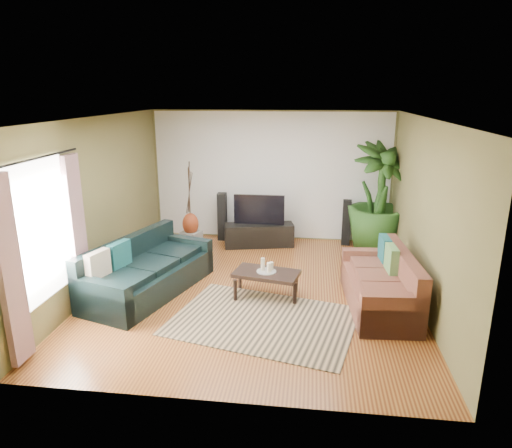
% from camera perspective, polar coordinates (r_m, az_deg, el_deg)
% --- Properties ---
extents(floor, '(5.50, 5.50, 0.00)m').
position_cam_1_polar(floor, '(7.39, -0.19, -8.27)').
color(floor, '#9D5E28').
rests_on(floor, ground).
extents(ceiling, '(5.50, 5.50, 0.00)m').
position_cam_1_polar(ceiling, '(6.73, -0.22, 13.11)').
color(ceiling, white).
rests_on(ceiling, ground).
extents(wall_back, '(5.00, 0.00, 5.00)m').
position_cam_1_polar(wall_back, '(9.61, 1.89, 5.98)').
color(wall_back, brown).
rests_on(wall_back, ground).
extents(wall_front, '(5.00, 0.00, 5.00)m').
position_cam_1_polar(wall_front, '(4.37, -4.82, -7.08)').
color(wall_front, brown).
rests_on(wall_front, ground).
extents(wall_left, '(0.00, 5.50, 5.50)m').
position_cam_1_polar(wall_left, '(7.66, -19.11, 2.39)').
color(wall_left, brown).
rests_on(wall_left, ground).
extents(wall_right, '(0.00, 5.50, 5.50)m').
position_cam_1_polar(wall_right, '(7.08, 20.30, 1.17)').
color(wall_right, brown).
rests_on(wall_right, ground).
extents(backwall_panel, '(4.90, 0.00, 4.90)m').
position_cam_1_polar(backwall_panel, '(9.60, 1.88, 5.97)').
color(backwall_panel, white).
rests_on(backwall_panel, ground).
extents(window_pane, '(0.00, 1.80, 1.80)m').
position_cam_1_polar(window_pane, '(6.29, -25.24, -0.74)').
color(window_pane, white).
rests_on(window_pane, ground).
extents(curtain_near, '(0.08, 0.35, 2.20)m').
position_cam_1_polar(curtain_near, '(5.76, -28.40, -5.32)').
color(curtain_near, gray).
rests_on(curtain_near, ground).
extents(curtain_far, '(0.08, 0.35, 2.20)m').
position_cam_1_polar(curtain_far, '(6.95, -21.44, -0.93)').
color(curtain_far, gray).
rests_on(curtain_far, ground).
extents(curtain_rod, '(0.03, 1.90, 0.03)m').
position_cam_1_polar(curtain_rod, '(6.09, -25.86, 7.36)').
color(curtain_rod, black).
rests_on(curtain_rod, ground).
extents(sofa_left, '(1.64, 2.49, 0.85)m').
position_cam_1_polar(sofa_left, '(7.37, -13.25, -5.22)').
color(sofa_left, black).
rests_on(sofa_left, floor).
extents(sofa_right, '(0.99, 1.94, 0.85)m').
position_cam_1_polar(sofa_right, '(6.92, 15.16, -6.82)').
color(sofa_right, brown).
rests_on(sofa_right, floor).
extents(area_rug, '(2.80, 2.27, 0.01)m').
position_cam_1_polar(area_rug, '(6.48, 0.89, -11.98)').
color(area_rug, tan).
rests_on(area_rug, floor).
extents(coffee_table, '(1.07, 0.72, 0.40)m').
position_cam_1_polar(coffee_table, '(7.13, 1.30, -7.49)').
color(coffee_table, black).
rests_on(coffee_table, floor).
extents(candle_tray, '(0.30, 0.30, 0.01)m').
position_cam_1_polar(candle_tray, '(7.04, 1.32, -5.94)').
color(candle_tray, gray).
rests_on(candle_tray, coffee_table).
extents(candle_tall, '(0.06, 0.06, 0.20)m').
position_cam_1_polar(candle_tall, '(7.04, 0.86, -5.04)').
color(candle_tall, beige).
rests_on(candle_tall, candle_tray).
extents(candle_mid, '(0.06, 0.06, 0.15)m').
position_cam_1_polar(candle_mid, '(6.97, 1.61, -5.45)').
color(candle_mid, '#EEE5C9').
rests_on(candle_mid, candle_tray).
extents(candle_short, '(0.06, 0.06, 0.13)m').
position_cam_1_polar(candle_short, '(7.07, 1.94, -5.26)').
color(candle_short, beige).
rests_on(candle_short, candle_tray).
extents(tv_stand, '(1.45, 0.71, 0.47)m').
position_cam_1_polar(tv_stand, '(9.34, 0.37, -1.39)').
color(tv_stand, black).
rests_on(tv_stand, floor).
extents(television, '(1.02, 0.06, 0.61)m').
position_cam_1_polar(television, '(9.21, 0.39, 1.82)').
color(television, black).
rests_on(television, tv_stand).
extents(speaker_left, '(0.19, 0.21, 1.02)m').
position_cam_1_polar(speaker_left, '(9.70, -4.24, 0.94)').
color(speaker_left, black).
rests_on(speaker_left, floor).
extents(speaker_right, '(0.18, 0.20, 0.94)m').
position_cam_1_polar(speaker_right, '(9.56, 11.22, 0.19)').
color(speaker_right, black).
rests_on(speaker_right, floor).
extents(potted_plant, '(1.66, 1.66, 2.14)m').
position_cam_1_polar(potted_plant, '(9.23, 15.08, 3.21)').
color(potted_plant, '#1F4617').
rests_on(potted_plant, floor).
extents(plant_pot, '(0.39, 0.39, 0.31)m').
position_cam_1_polar(plant_pot, '(9.47, 14.67, -2.19)').
color(plant_pot, black).
rests_on(plant_pot, floor).
extents(pedestal, '(0.44, 0.44, 0.35)m').
position_cam_1_polar(pedestal, '(9.31, -8.10, -1.99)').
color(pedestal, gray).
rests_on(pedestal, floor).
extents(vase, '(0.32, 0.32, 0.45)m').
position_cam_1_polar(vase, '(9.21, -8.18, -0.00)').
color(vase, maroon).
rests_on(vase, pedestal).
extents(side_table, '(0.59, 0.59, 0.50)m').
position_cam_1_polar(side_table, '(8.69, -14.28, -3.17)').
color(side_table, brown).
rests_on(side_table, floor).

